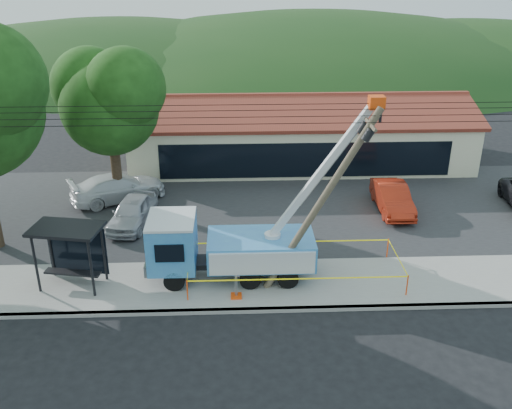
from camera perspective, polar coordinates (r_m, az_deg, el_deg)
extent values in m
plane|color=black|center=(21.69, -0.74, -13.88)|extent=(120.00, 120.00, 0.00)
cube|color=gray|center=(23.33, -0.89, -10.54)|extent=(60.00, 0.25, 0.15)
cube|color=gray|center=(24.92, -1.01, -8.05)|extent=(60.00, 4.00, 0.15)
cube|color=#28282B|center=(31.97, -1.36, -0.39)|extent=(60.00, 12.00, 0.10)
cube|color=beige|center=(39.10, 4.31, 6.83)|extent=(22.00, 8.00, 3.40)
cube|color=black|center=(35.40, 5.00, 4.44)|extent=(18.04, 0.08, 2.21)
cube|color=maroon|center=(36.58, 4.76, 9.17)|extent=(22.50, 4.53, 1.52)
cube|color=maroon|center=(40.42, 4.09, 10.66)|extent=(22.50, 4.53, 1.52)
cube|color=maroon|center=(38.34, 4.44, 10.89)|extent=(22.50, 0.30, 0.25)
cylinder|color=#332316|center=(32.77, -13.78, 3.39)|extent=(0.56, 0.56, 4.18)
sphere|color=#183A0F|center=(31.70, -14.43, 9.49)|extent=(5.25, 5.25, 5.25)
sphere|color=#183A0F|center=(32.39, -16.22, 11.33)|extent=(4.20, 4.20, 4.20)
sphere|color=#183A0F|center=(30.57, -12.94, 11.31)|extent=(4.20, 4.20, 4.20)
ellipsoid|color=#1A3D16|center=(74.71, -13.91, 13.30)|extent=(78.40, 56.00, 28.00)
ellipsoid|color=#1A3D16|center=(74.01, 5.99, 13.76)|extent=(89.60, 64.00, 32.00)
ellipsoid|color=#1A3D16|center=(79.34, 20.83, 13.07)|extent=(72.80, 52.00, 26.00)
cylinder|color=black|center=(20.98, -1.10, 8.04)|extent=(60.00, 0.02, 0.02)
cylinder|color=black|center=(21.43, -1.13, 8.73)|extent=(60.00, 0.02, 0.02)
cylinder|color=black|center=(21.88, -1.16, 9.38)|extent=(60.00, 0.02, 0.02)
cylinder|color=black|center=(22.24, -1.19, 9.95)|extent=(60.00, 0.02, 0.02)
cylinder|color=black|center=(24.47, -8.17, -7.53)|extent=(0.90, 0.30, 0.90)
cylinder|color=black|center=(26.27, -7.76, -5.11)|extent=(0.90, 0.30, 0.90)
cylinder|color=black|center=(24.34, -0.59, -7.44)|extent=(0.90, 0.30, 0.90)
cylinder|color=black|center=(26.15, -0.73, -5.02)|extent=(0.90, 0.30, 0.90)
cylinder|color=black|center=(24.43, 3.20, -7.35)|extent=(0.90, 0.30, 0.90)
cylinder|color=black|center=(26.23, 2.78, -4.94)|extent=(0.90, 0.30, 0.90)
cube|color=black|center=(25.10, -2.04, -5.72)|extent=(6.61, 1.00, 0.25)
cube|color=#387CC8|center=(24.77, -8.36, -3.78)|extent=(2.00, 2.40, 2.10)
cube|color=silver|center=(24.27, -8.51, -1.49)|extent=(2.00, 2.40, 0.12)
cube|color=black|center=(24.82, -10.56, -3.49)|extent=(0.08, 1.80, 0.90)
cube|color=gray|center=(25.29, -10.63, -5.40)|extent=(0.15, 2.30, 0.50)
cube|color=#387CC8|center=(24.83, 0.49, -4.47)|extent=(4.61, 2.40, 1.20)
cylinder|color=silver|center=(24.65, 1.66, -3.53)|extent=(0.70, 0.70, 0.60)
cube|color=silver|center=(23.56, 6.57, 3.35)|extent=(4.19, 0.28, 5.94)
cube|color=gray|center=(23.52, 7.32, 3.93)|extent=(2.53, 0.18, 3.57)
cube|color=#F6460D|center=(22.90, 11.97, 9.96)|extent=(0.60, 0.50, 0.50)
cube|color=#F6460D|center=(24.00, -1.98, -9.12)|extent=(0.45, 0.45, 0.08)
cube|color=#F6460D|center=(27.03, 3.50, -5.01)|extent=(0.45, 0.45, 0.08)
cylinder|color=brown|center=(23.03, 6.43, 0.15)|extent=(4.52, 0.29, 7.92)
cube|color=brown|center=(22.26, 11.40, 7.88)|extent=(0.15, 1.65, 0.15)
cylinder|color=black|center=(22.72, 10.64, 7.55)|extent=(0.51, 0.33, 0.56)
cylinder|color=black|center=(21.87, 11.14, 6.85)|extent=(0.51, 0.33, 0.56)
cylinder|color=black|center=(25.36, -21.17, -5.54)|extent=(0.13, 0.13, 2.64)
cylinder|color=black|center=(24.32, -16.15, -6.12)|extent=(0.13, 0.13, 2.64)
cylinder|color=black|center=(26.36, -19.85, -4.16)|extent=(0.13, 0.13, 2.64)
cylinder|color=black|center=(25.35, -14.98, -4.65)|extent=(0.13, 0.13, 2.64)
cube|color=black|center=(24.70, -18.48, -2.32)|extent=(3.13, 2.26, 0.13)
cube|color=black|center=(25.88, -17.42, -4.35)|extent=(2.60, 0.54, 2.20)
cube|color=black|center=(25.67, -17.87, -6.50)|extent=(2.46, 0.88, 0.09)
cylinder|color=#F6460D|center=(23.73, -6.88, -8.48)|extent=(0.06, 0.06, 0.95)
cylinder|color=#F6460D|center=(24.68, 14.88, -7.80)|extent=(0.06, 0.06, 0.95)
cylinder|color=#F6460D|center=(27.35, 13.03, -4.24)|extent=(0.06, 0.06, 0.95)
cylinder|color=#F6460D|center=(26.49, -6.40, -4.71)|extent=(0.06, 0.06, 0.95)
cube|color=#F9EC0D|center=(23.55, 4.25, -7.41)|extent=(9.10, 0.01, 0.06)
cube|color=#F9EC0D|center=(25.79, 14.00, -5.11)|extent=(0.01, 3.23, 0.06)
cube|color=#F9EC0D|center=(26.33, 3.50, -3.72)|extent=(9.10, 0.01, 0.06)
cube|color=#F9EC0D|center=(24.88, -6.68, -5.65)|extent=(0.01, 3.23, 0.06)
imported|color=#B5B6BD|center=(30.73, -12.12, -2.14)|extent=(2.47, 4.57, 1.48)
imported|color=#A92510|center=(32.54, 13.34, -0.71)|extent=(1.62, 4.55, 1.49)
imported|color=silver|center=(33.90, -13.49, 0.31)|extent=(5.76, 4.38, 1.55)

